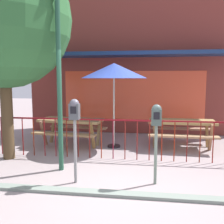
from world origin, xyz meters
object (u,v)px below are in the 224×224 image
(picnic_table_right, at_px, (181,126))
(parking_meter_near, at_px, (156,123))
(patio_umbrella, at_px, (114,71))
(picnic_table_left, at_px, (71,125))
(street_lamp, at_px, (58,49))
(parking_meter_far, at_px, (75,119))
(street_tree, at_px, (2,20))

(picnic_table_right, xyz_separation_m, parking_meter_near, (-0.78, -2.70, 0.52))
(parking_meter_near, bearing_deg, patio_umbrella, 113.80)
(picnic_table_left, bearing_deg, street_lamp, -79.13)
(picnic_table_left, bearing_deg, picnic_table_right, 3.54)
(picnic_table_right, height_order, parking_meter_near, parking_meter_near)
(picnic_table_left, relative_size, picnic_table_right, 1.05)
(picnic_table_left, bearing_deg, parking_meter_far, -71.58)
(picnic_table_left, distance_m, picnic_table_right, 3.13)
(street_tree, xyz_separation_m, street_lamp, (1.53, -0.60, -0.74))
(parking_meter_far, bearing_deg, patio_umbrella, 82.09)
(parking_meter_far, relative_size, street_lamp, 0.41)
(picnic_table_right, relative_size, patio_umbrella, 0.79)
(picnic_table_right, distance_m, parking_meter_far, 3.67)
(parking_meter_near, distance_m, street_tree, 4.22)
(picnic_table_right, bearing_deg, picnic_table_left, -176.46)
(patio_umbrella, bearing_deg, picnic_table_right, 6.39)
(picnic_table_left, distance_m, parking_meter_far, 2.85)
(parking_meter_far, relative_size, street_tree, 0.32)
(street_tree, bearing_deg, parking_meter_near, -17.22)
(picnic_table_left, relative_size, parking_meter_far, 1.24)
(street_tree, distance_m, street_lamp, 1.80)
(picnic_table_left, xyz_separation_m, picnic_table_right, (3.13, 0.19, 0.00))
(picnic_table_right, height_order, parking_meter_far, parking_meter_far)
(picnic_table_left, bearing_deg, patio_umbrella, -0.78)
(picnic_table_left, height_order, picnic_table_right, same)
(street_lamp, bearing_deg, picnic_table_left, 100.87)
(street_tree, bearing_deg, picnic_table_right, 20.78)
(picnic_table_right, height_order, street_tree, street_tree)
(picnic_table_right, xyz_separation_m, parking_meter_far, (-2.24, -2.84, 0.60))
(picnic_table_right, xyz_separation_m, street_lamp, (-2.74, -2.22, 1.91))
(picnic_table_right, distance_m, street_tree, 5.27)
(picnic_table_right, bearing_deg, patio_umbrella, -173.61)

